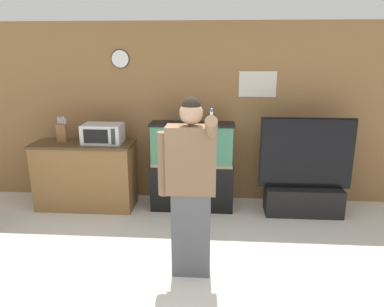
{
  "coord_description": "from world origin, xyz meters",
  "views": [
    {
      "loc": [
        0.24,
        -2.6,
        2.21
      ],
      "look_at": [
        -0.06,
        1.56,
        1.05
      ],
      "focal_mm": 35.0,
      "sensor_mm": 36.0,
      "label": 1
    }
  ],
  "objects": [
    {
      "name": "microwave",
      "position": [
        -1.36,
        2.36,
        1.09
      ],
      "size": [
        0.54,
        0.37,
        0.27
      ],
      "color": "silver",
      "rests_on": "counter_island"
    },
    {
      "name": "counter_island",
      "position": [
        -1.65,
        2.34,
        0.48
      ],
      "size": [
        1.41,
        0.55,
        0.96
      ],
      "color": "brown",
      "rests_on": "ground_plane"
    },
    {
      "name": "aquarium_on_stand",
      "position": [
        -0.12,
        2.4,
        0.62
      ],
      "size": [
        1.16,
        0.38,
        1.25
      ],
      "color": "black",
      "rests_on": "ground_plane"
    },
    {
      "name": "knife_block",
      "position": [
        -1.95,
        2.39,
        1.09
      ],
      "size": [
        0.13,
        0.1,
        0.36
      ],
      "color": "brown",
      "rests_on": "counter_island"
    },
    {
      "name": "wall_back_paneled",
      "position": [
        -0.0,
        2.84,
        1.3
      ],
      "size": [
        10.0,
        0.08,
        2.6
      ],
      "color": "olive",
      "rests_on": "ground_plane"
    },
    {
      "name": "tv_on_stand",
      "position": [
        1.43,
        2.32,
        0.39
      ],
      "size": [
        1.25,
        0.4,
        1.35
      ],
      "color": "black",
      "rests_on": "ground_plane"
    },
    {
      "name": "person_standing",
      "position": [
        -0.02,
        0.78,
        0.94
      ],
      "size": [
        0.57,
        0.43,
        1.8
      ],
      "color": "#515156",
      "rests_on": "ground_plane"
    }
  ]
}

